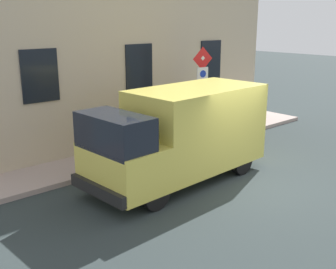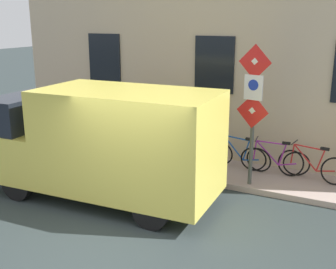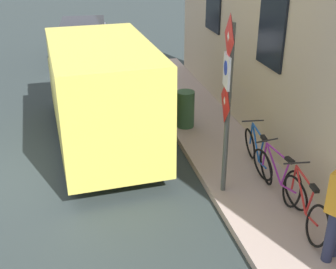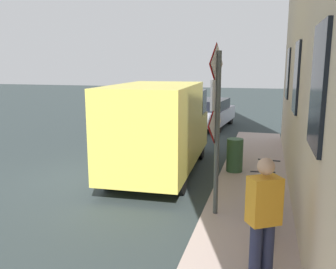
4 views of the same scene
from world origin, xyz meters
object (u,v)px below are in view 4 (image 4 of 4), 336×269
(bicycle_purple, at_px, (264,207))
(bicycle_blue, at_px, (265,190))
(delivery_van, at_px, (160,126))
(parked_hatchback, at_px, (209,112))
(bicycle_red, at_px, (264,229))
(pedestrian, at_px, (263,217))
(sign_post_stacked, at_px, (215,110))
(litter_bin, at_px, (235,155))

(bicycle_purple, relative_size, bicycle_blue, 1.00)
(delivery_van, xyz_separation_m, parked_hatchback, (0.14, 7.75, -0.60))
(parked_hatchback, distance_m, bicycle_red, 12.07)
(pedestrian, bearing_deg, sign_post_stacked, -8.23)
(bicycle_blue, height_order, litter_bin, litter_bin)
(pedestrian, distance_m, litter_bin, 5.17)
(bicycle_blue, bearing_deg, litter_bin, 25.70)
(bicycle_purple, xyz_separation_m, pedestrian, (-0.02, -1.77, 0.56))
(parked_hatchback, height_order, pedestrian, pedestrian)
(sign_post_stacked, height_order, bicycle_blue, sign_post_stacked)
(bicycle_red, bearing_deg, bicycle_blue, 6.78)
(delivery_van, height_order, pedestrian, delivery_van)
(sign_post_stacked, height_order, pedestrian, sign_post_stacked)
(bicycle_red, relative_size, litter_bin, 1.91)
(parked_hatchback, bearing_deg, pedestrian, -162.45)
(sign_post_stacked, relative_size, parked_hatchback, 0.76)
(parked_hatchback, height_order, bicycle_purple, parked_hatchback)
(parked_hatchback, xyz_separation_m, bicycle_purple, (2.73, -10.84, -0.22))
(bicycle_purple, bearing_deg, parked_hatchback, 6.92)
(pedestrian, bearing_deg, parked_hatchback, -20.03)
(sign_post_stacked, relative_size, delivery_van, 0.58)
(delivery_van, distance_m, pedestrian, 5.65)
(litter_bin, bearing_deg, bicycle_red, -78.99)
(parked_hatchback, xyz_separation_m, litter_bin, (1.91, -7.53, -0.14))
(bicycle_red, height_order, bicycle_blue, same)
(parked_hatchback, xyz_separation_m, bicycle_blue, (2.73, -9.94, -0.22))
(delivery_van, bearing_deg, bicycle_purple, -139.89)
(bicycle_blue, relative_size, litter_bin, 1.91)
(delivery_van, height_order, litter_bin, delivery_van)
(bicycle_blue, xyz_separation_m, litter_bin, (-0.82, 2.41, 0.08))
(bicycle_blue, bearing_deg, parked_hatchback, 22.21)
(bicycle_purple, bearing_deg, delivery_van, 35.58)
(bicycle_blue, distance_m, pedestrian, 2.74)
(pedestrian, relative_size, litter_bin, 1.91)
(sign_post_stacked, relative_size, pedestrian, 1.83)
(bicycle_blue, bearing_deg, bicycle_purple, -173.25)
(delivery_van, distance_m, bicycle_blue, 3.70)
(parked_hatchback, bearing_deg, bicycle_red, -161.49)
(sign_post_stacked, bearing_deg, pedestrian, -66.09)
(bicycle_purple, bearing_deg, litter_bin, 6.70)
(sign_post_stacked, height_order, litter_bin, sign_post_stacked)
(bicycle_purple, bearing_deg, pedestrian, 172.21)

